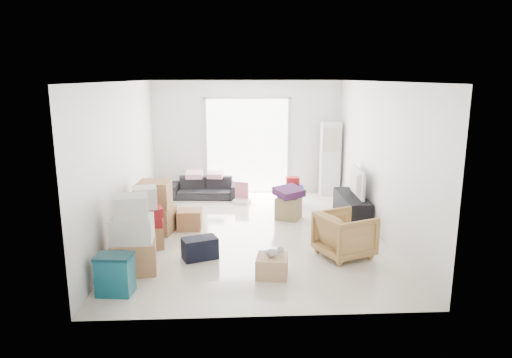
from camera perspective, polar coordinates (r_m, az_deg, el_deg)
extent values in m
cube|color=beige|center=(8.43, -0.38, -7.44)|extent=(4.50, 6.00, 0.24)
cube|color=white|center=(7.92, -0.41, 12.96)|extent=(4.50, 6.00, 0.24)
cube|color=white|center=(11.13, -1.10, 5.29)|extent=(4.50, 0.24, 2.70)
cube|color=white|center=(5.01, 1.19, -3.92)|extent=(4.50, 0.24, 2.70)
cube|color=white|center=(8.29, -17.00, 2.18)|extent=(0.24, 6.00, 2.70)
cube|color=white|center=(8.48, 15.83, 2.49)|extent=(0.24, 6.00, 2.70)
cube|color=white|center=(11.02, -1.07, 4.16)|extent=(2.00, 0.01, 2.30)
cube|color=silver|center=(11.02, -6.29, 4.09)|extent=(0.06, 0.04, 2.30)
cube|color=silver|center=(11.08, 4.12, 4.19)|extent=(0.06, 0.04, 2.30)
cube|color=silver|center=(10.90, -1.10, 10.15)|extent=(2.10, 0.04, 0.06)
cube|color=silver|center=(10.97, 9.23, 2.51)|extent=(0.45, 0.30, 1.75)
cube|color=black|center=(9.28, 11.87, -3.47)|extent=(0.44, 1.45, 0.48)
imported|color=black|center=(9.21, 11.96, -1.64)|extent=(0.58, 0.98, 0.13)
imported|color=#26252A|center=(10.72, -6.42, -0.67)|extent=(1.67, 0.59, 0.64)
cube|color=#C8929D|center=(10.61, -7.76, 1.28)|extent=(0.41, 0.33, 0.13)
cube|color=#C8929D|center=(10.59, -5.10, 1.28)|extent=(0.38, 0.32, 0.12)
imported|color=tan|center=(7.33, 11.06, -6.60)|extent=(0.95, 0.97, 0.78)
cube|color=#125768|center=(6.38, -17.13, -12.51)|extent=(0.48, 0.36, 0.25)
cube|color=#125768|center=(6.28, -17.28, -10.44)|extent=(0.48, 0.36, 0.25)
cube|color=#0C333D|center=(6.23, -17.37, -9.21)|extent=(0.50, 0.37, 0.04)
cube|color=#AF784F|center=(6.93, -15.01, -9.34)|extent=(0.70, 0.61, 0.47)
cube|color=beige|center=(6.78, -15.21, -6.07)|extent=(0.60, 0.51, 0.37)
cube|color=beige|center=(6.69, -15.38, -3.31)|extent=(0.54, 0.49, 0.31)
cube|color=#AF784F|center=(7.87, -13.48, -6.97)|extent=(0.62, 0.62, 0.37)
cube|color=#A91429|center=(7.78, -13.58, -5.13)|extent=(0.59, 0.43, 0.16)
cube|color=#A91429|center=(7.74, -13.64, -4.04)|extent=(0.61, 0.49, 0.15)
cube|color=beige|center=(7.67, -13.74, -2.27)|extent=(0.45, 0.43, 0.35)
cube|color=#AF784F|center=(8.53, -12.42, -5.03)|extent=(0.74, 0.65, 0.46)
cube|color=#AF784F|center=(8.40, -12.58, -1.93)|extent=(0.58, 0.58, 0.49)
cube|color=#AF784F|center=(8.63, -8.29, -4.99)|extent=(0.44, 0.44, 0.36)
cube|color=black|center=(7.24, -7.03, -8.58)|extent=(0.60, 0.48, 0.34)
cube|color=#9A8459|center=(9.13, 4.08, -3.63)|extent=(0.59, 0.59, 0.44)
cube|color=#4C2050|center=(9.05, 4.11, -1.86)|extent=(0.65, 0.65, 0.14)
cylinder|color=#0E25B0|center=(10.10, 4.59, -0.98)|extent=(0.49, 0.49, 0.04)
cylinder|color=#0E25B0|center=(10.29, 5.16, -1.95)|extent=(0.04, 0.04, 0.38)
cylinder|color=#0E25B0|center=(10.26, 3.80, -1.97)|extent=(0.04, 0.04, 0.38)
cylinder|color=#0E25B0|center=(10.02, 3.96, -2.33)|extent=(0.04, 0.04, 0.38)
cylinder|color=#0E25B0|center=(10.05, 5.35, -2.30)|extent=(0.04, 0.04, 0.38)
cube|color=#A91429|center=(10.08, 4.60, -0.31)|extent=(0.28, 0.22, 0.20)
cube|color=silver|center=(10.25, -1.79, -2.82)|extent=(0.43, 0.41, 0.09)
cube|color=#CD6976|center=(10.32, -1.82, -1.39)|extent=(0.32, 0.16, 0.38)
cube|color=tan|center=(6.61, 2.02, -10.82)|extent=(0.51, 0.51, 0.29)
ellipsoid|color=#B2ADA8|center=(6.53, 2.04, -9.20)|extent=(0.21, 0.14, 0.11)
cube|color=red|center=(6.53, 2.04, -9.16)|extent=(0.15, 0.12, 0.03)
sphere|color=#B2ADA8|center=(6.56, 3.07, -8.84)|extent=(0.11, 0.11, 0.11)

